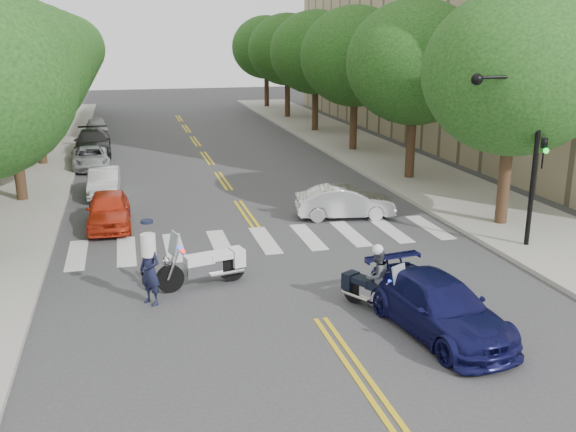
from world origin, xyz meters
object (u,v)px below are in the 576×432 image
object	(u,v)px
motorcycle_parked	(209,265)
sedan_blue	(439,307)
motorcycle_police	(375,281)
officer_standing	(150,271)
convertible	(345,202)

from	to	relation	value
motorcycle_parked	sedan_blue	distance (m)	6.54
motorcycle_police	sedan_blue	distance (m)	1.87
motorcycle_police	officer_standing	xyz separation A→B (m)	(-5.55, 1.81, 0.13)
officer_standing	sedan_blue	bearing A→B (deg)	23.31
convertible	officer_standing	bearing A→B (deg)	139.40
officer_standing	sedan_blue	world-z (taller)	officer_standing
officer_standing	motorcycle_police	bearing A→B (deg)	32.66
convertible	motorcycle_police	bearing A→B (deg)	174.89
officer_standing	convertible	bearing A→B (deg)	91.15
convertible	motorcycle_parked	bearing A→B (deg)	141.86
officer_standing	convertible	world-z (taller)	officer_standing
motorcycle_police	motorcycle_parked	bearing A→B (deg)	-64.72
motorcycle_parked	officer_standing	xyz separation A→B (m)	(-1.66, -0.96, 0.34)
motorcycle_parked	officer_standing	size ratio (longest dim) A/B	1.40
officer_standing	convertible	distance (m)	10.03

